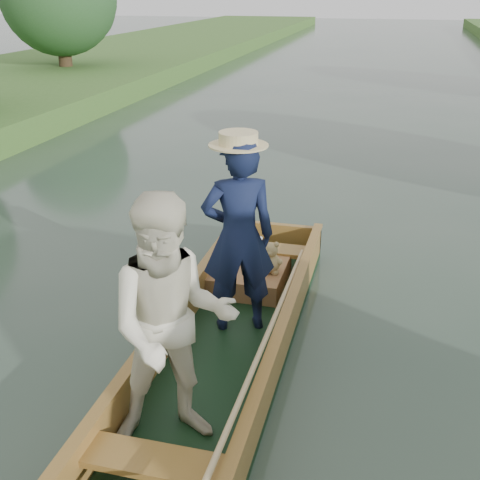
# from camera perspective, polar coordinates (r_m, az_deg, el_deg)

# --- Properties ---
(ground) EXTENTS (120.00, 120.00, 0.00)m
(ground) POSITION_cam_1_polar(r_m,az_deg,el_deg) (5.54, -1.57, -11.47)
(ground) COLOR #283D30
(ground) RESTS_ON ground
(trees_far) EXTENTS (23.22, 14.56, 4.66)m
(trees_far) POSITION_cam_1_polar(r_m,az_deg,el_deg) (14.31, 9.13, 20.33)
(trees_far) COLOR #47331E
(trees_far) RESTS_ON ground
(punt) EXTENTS (1.16, 5.17, 1.96)m
(punt) POSITION_cam_1_polar(r_m,az_deg,el_deg) (4.95, -2.76, -6.28)
(punt) COLOR black
(punt) RESTS_ON ground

